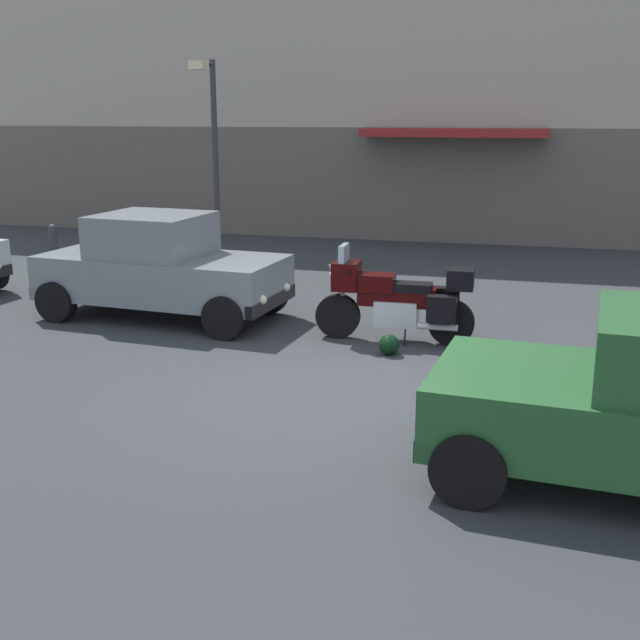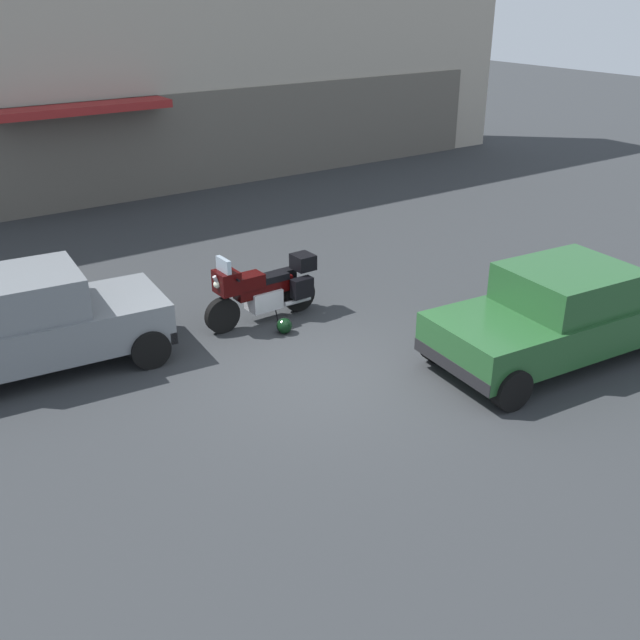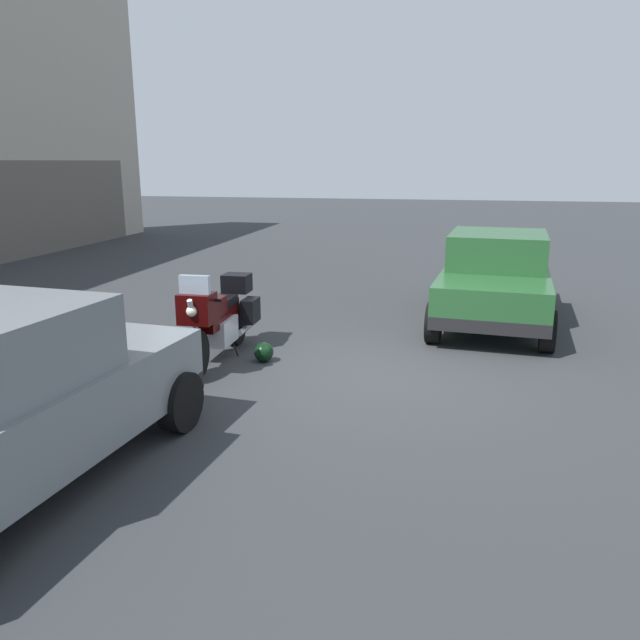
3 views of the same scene
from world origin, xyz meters
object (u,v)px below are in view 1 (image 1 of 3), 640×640
object	(u,v)px
car_hatchback_near	(160,267)
streetlamp_curbside	(212,141)
helmet	(389,345)
bollard_curbside	(54,245)
motorcycle	(397,299)

from	to	relation	value
car_hatchback_near	streetlamp_curbside	world-z (taller)	streetlamp_curbside
helmet	streetlamp_curbside	distance (m)	7.61
helmet	bollard_curbside	xyz separation A→B (m)	(-7.76, 4.20, 0.36)
car_hatchback_near	motorcycle	bearing A→B (deg)	-0.90
motorcycle	helmet	xyz separation A→B (m)	(0.01, -0.67, -0.48)
helmet	streetlamp_curbside	world-z (taller)	streetlamp_curbside
car_hatchback_near	streetlamp_curbside	size ratio (longest dim) A/B	0.95
motorcycle	car_hatchback_near	world-z (taller)	car_hatchback_near
motorcycle	helmet	bearing A→B (deg)	89.78
helmet	motorcycle	bearing A→B (deg)	90.82
motorcycle	streetlamp_curbside	size ratio (longest dim) A/B	0.54
streetlamp_curbside	bollard_curbside	xyz separation A→B (m)	(-3.07, -1.27, -2.10)
motorcycle	streetlamp_curbside	distance (m)	6.99
motorcycle	streetlamp_curbside	xyz separation A→B (m)	(-4.69, 4.80, 1.98)
car_hatchback_near	bollard_curbside	size ratio (longest dim) A/B	4.25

